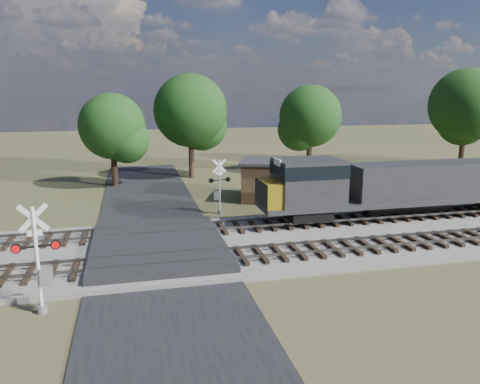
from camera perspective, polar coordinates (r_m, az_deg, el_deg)
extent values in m
plane|color=#3D4424|center=(25.37, -9.81, -7.65)|extent=(160.00, 160.00, 0.00)
cube|color=gray|center=(28.10, 10.99, -5.38)|extent=(140.00, 10.00, 0.30)
cube|color=black|center=(25.36, -9.82, -7.57)|extent=(7.00, 60.00, 0.08)
cube|color=#262628|center=(25.74, -9.91, -6.62)|extent=(7.00, 9.00, 0.62)
cube|color=black|center=(23.55, -4.63, -8.10)|extent=(44.00, 2.60, 0.18)
cube|color=#59544C|center=(25.23, 14.02, -6.63)|extent=(140.00, 0.08, 0.15)
cube|color=#59544C|center=(26.44, 12.61, -5.67)|extent=(140.00, 0.08, 0.15)
cube|color=black|center=(28.25, -6.17, -4.61)|extent=(44.00, 2.60, 0.18)
cube|color=#59544C|center=(29.54, 9.62, -3.62)|extent=(140.00, 0.08, 0.15)
cube|color=#59544C|center=(30.81, 8.59, -2.90)|extent=(140.00, 0.08, 0.15)
cylinder|color=silver|center=(19.79, -23.47, -7.75)|extent=(0.15, 0.15, 4.32)
cylinder|color=gray|center=(20.53, -22.97, -13.00)|extent=(0.39, 0.39, 0.32)
cube|color=silver|center=(19.29, -23.91, -2.92)|extent=(1.13, 0.16, 1.13)
cube|color=silver|center=(19.29, -23.91, -2.92)|extent=(1.13, 0.16, 1.13)
cube|color=silver|center=(19.45, -23.75, -4.60)|extent=(0.54, 0.09, 0.24)
cube|color=black|center=(19.61, -23.62, -6.11)|extent=(1.72, 0.25, 0.06)
cylinder|color=red|center=(19.68, -25.66, -6.24)|extent=(0.40, 0.15, 0.39)
cylinder|color=red|center=(19.56, -21.56, -5.98)|extent=(0.40, 0.15, 0.39)
cube|color=gray|center=(19.99, -22.52, -9.45)|extent=(0.52, 0.37, 0.70)
cylinder|color=silver|center=(32.79, -2.50, 0.57)|extent=(0.13, 0.13, 3.80)
cylinder|color=gray|center=(33.19, -2.47, -2.39)|extent=(0.34, 0.34, 0.28)
cube|color=silver|center=(32.51, -2.53, 3.19)|extent=(0.99, 0.17, 0.99)
cube|color=silver|center=(32.51, -2.53, 3.19)|extent=(0.99, 0.17, 0.99)
cube|color=silver|center=(32.60, -2.52, 2.29)|extent=(0.47, 0.09, 0.21)
cube|color=black|center=(32.68, -2.51, 1.47)|extent=(1.51, 0.26, 0.06)
cylinder|color=red|center=(32.88, -1.49, 1.54)|extent=(0.35, 0.14, 0.34)
cylinder|color=red|center=(32.50, -3.54, 1.39)|extent=(0.35, 0.14, 0.34)
cube|color=gray|center=(32.84, -2.88, -0.43)|extent=(0.46, 0.34, 0.62)
cube|color=#3F2A1B|center=(37.32, 3.72, 1.37)|extent=(5.42, 5.42, 2.96)
cube|color=#2A292C|center=(37.05, 3.76, 3.78)|extent=(5.97, 5.97, 0.21)
cylinder|color=black|center=(43.65, -15.09, 3.39)|extent=(0.56, 0.56, 4.17)
sphere|color=#1A3C13|center=(43.27, -15.34, 7.75)|extent=(5.84, 5.84, 5.84)
cylinder|color=black|center=(46.51, -5.95, 4.85)|extent=(0.56, 0.56, 5.08)
sphere|color=#1A3C13|center=(46.16, -6.06, 9.85)|extent=(7.11, 7.11, 7.11)
cylinder|color=black|center=(49.46, 8.43, 4.93)|extent=(0.56, 0.56, 4.55)
sphere|color=#1A3C13|center=(49.13, 8.56, 9.14)|extent=(6.37, 6.37, 6.37)
cylinder|color=black|center=(54.91, 25.44, 5.04)|extent=(0.56, 0.56, 5.40)
sphere|color=#1A3C13|center=(54.61, 25.87, 9.53)|extent=(7.56, 7.56, 7.56)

